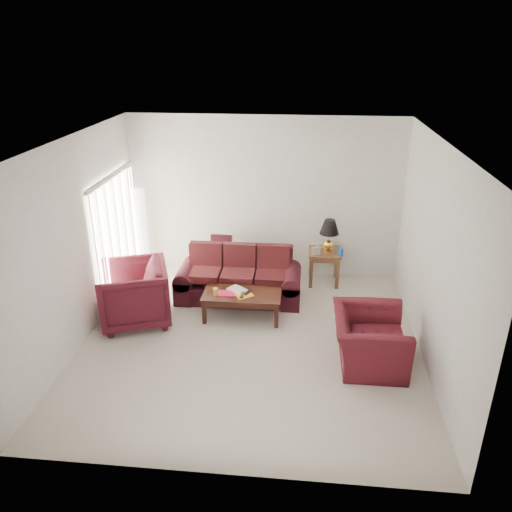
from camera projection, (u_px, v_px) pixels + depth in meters
The scene contains 19 objects.
floor at pixel (250, 342), 7.52m from camera, with size 5.00×5.00×0.00m, color beige.
blinds at pixel (118, 238), 8.49m from camera, with size 0.10×2.00×2.16m, color silver.
sofa at pixel (239, 275), 8.63m from camera, with size 2.15×0.93×0.88m, color black, non-canonical shape.
throw_pillow at pixel (221, 245), 9.25m from camera, with size 0.39×0.11×0.39m, color black.
end_table at pixel (324, 267), 9.25m from camera, with size 0.58×0.58×0.63m, color #4F321B, non-canonical shape.
table_lamp at pixel (329, 235), 9.04m from camera, with size 0.36×0.36×0.60m, color gold, non-canonical shape.
clock at pixel (316, 251), 8.94m from camera, with size 0.15×0.05×0.15m, color silver.
blue_canister at pixel (341, 252), 8.89m from camera, with size 0.09×0.09×0.15m, color #174897.
picture_frame at pixel (315, 244), 9.22m from camera, with size 0.13×0.02×0.17m, color silver.
floor_lamp at pixel (141, 232), 9.40m from camera, with size 0.28×0.28×1.71m, color silver, non-canonical shape.
armchair_left at pixel (133, 294), 7.90m from camera, with size 1.05×1.08×0.98m, color #3C0E16.
armchair_right at pixel (369, 340), 6.91m from camera, with size 1.14×0.99×0.74m, color #430F17.
coffee_table at pixel (242, 305), 8.12m from camera, with size 1.26×0.63×0.44m, color black, non-canonical shape.
magazine_red at pixel (226, 294), 8.00m from camera, with size 0.27×0.20×0.02m, color red.
magazine_white at pixel (237, 289), 8.12m from camera, with size 0.29×0.22×0.02m, color white.
magazine_orange at pixel (245, 295), 7.94m from camera, with size 0.26×0.20×0.02m, color orange.
remote_a at pixel (242, 295), 7.91m from camera, with size 0.05×0.18×0.02m, color black.
remote_b at pixel (248, 292), 7.99m from camera, with size 0.05×0.17×0.02m, color black.
yellow_glass at pixel (216, 292), 7.94m from camera, with size 0.07×0.07×0.12m, color gold.
Camera 1 is at (0.72, -6.33, 4.20)m, focal length 35.00 mm.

